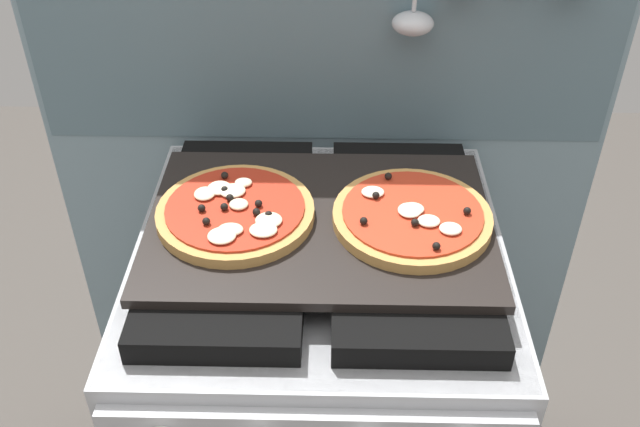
{
  "coord_description": "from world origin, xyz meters",
  "views": [
    {
      "loc": [
        0.02,
        -0.88,
        1.6
      ],
      "look_at": [
        0.0,
        0.0,
        0.93
      ],
      "focal_mm": 39.95,
      "sensor_mm": 36.0,
      "label": 1
    }
  ],
  "objects_px": {
    "stove": "(320,406)",
    "baking_tray": "(320,223)",
    "pizza_left": "(235,212)",
    "pizza_right": "(412,216)"
  },
  "relations": [
    {
      "from": "baking_tray",
      "to": "pizza_right",
      "type": "distance_m",
      "value": 0.14
    },
    {
      "from": "stove",
      "to": "pizza_right",
      "type": "relative_size",
      "value": 3.63
    },
    {
      "from": "pizza_left",
      "to": "stove",
      "type": "bearing_deg",
      "value": 0.41
    },
    {
      "from": "stove",
      "to": "pizza_left",
      "type": "relative_size",
      "value": 3.63
    },
    {
      "from": "pizza_left",
      "to": "pizza_right",
      "type": "relative_size",
      "value": 1.0
    },
    {
      "from": "baking_tray",
      "to": "pizza_left",
      "type": "height_order",
      "value": "pizza_left"
    },
    {
      "from": "pizza_left",
      "to": "pizza_right",
      "type": "height_order",
      "value": "same"
    },
    {
      "from": "baking_tray",
      "to": "stove",
      "type": "bearing_deg",
      "value": -90.0
    },
    {
      "from": "baking_tray",
      "to": "pizza_left",
      "type": "distance_m",
      "value": 0.13
    },
    {
      "from": "stove",
      "to": "baking_tray",
      "type": "distance_m",
      "value": 0.46
    }
  ]
}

